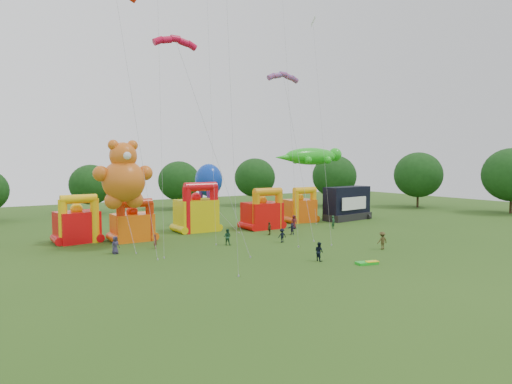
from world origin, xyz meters
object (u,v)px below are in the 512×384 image
bouncy_castle_0 (77,224)px  octopus_kite (210,185)px  teddy_bear_kite (124,179)px  spectator_4 (269,229)px  gecko_kite (313,181)px  bouncy_castle_2 (197,213)px  spectator_0 (115,245)px  stage_trailer (347,204)px

bouncy_castle_0 → octopus_kite: octopus_kite is taller
teddy_bear_kite → spectator_4: 19.88m
teddy_bear_kite → gecko_kite: bearing=12.7°
gecko_kite → spectator_4: bearing=-149.2°
bouncy_castle_2 → octopus_kite: size_ratio=0.62×
spectator_0 → bouncy_castle_0: bearing=79.1°
gecko_kite → spectator_0: gecko_kite is taller
spectator_4 → bouncy_castle_0: bearing=-52.5°
octopus_kite → stage_trailer: bearing=-15.5°
teddy_bear_kite → octopus_kite: bearing=33.7°
bouncy_castle_2 → spectator_0: bearing=-146.1°
spectator_0 → spectator_4: bearing=-19.0°
octopus_kite → spectator_4: (2.60, -11.92, -5.23)m
bouncy_castle_2 → spectator_0: size_ratio=3.65×
bouncy_castle_0 → spectator_4: bearing=-19.6°
bouncy_castle_0 → bouncy_castle_2: 15.67m
bouncy_castle_2 → spectator_0: 16.70m
teddy_bear_kite → spectator_0: teddy_bear_kite is taller
bouncy_castle_2 → gecko_kite: size_ratio=0.49×
gecko_kite → spectator_0: bearing=-164.1°
octopus_kite → teddy_bear_kite: bearing=-146.3°
spectator_0 → spectator_4: spectator_0 is taller
stage_trailer → octopus_kite: bearing=164.5°
spectator_0 → spectator_4: 20.42m
teddy_bear_kite → spectator_4: teddy_bear_kite is taller
stage_trailer → spectator_0: (-39.89, -7.05, -1.72)m
stage_trailer → teddy_bear_kite: teddy_bear_kite is taller
gecko_kite → spectator_0: 36.86m
bouncy_castle_2 → gecko_kite: gecko_kite is taller
stage_trailer → gecko_kite: size_ratio=0.64×
stage_trailer → spectator_0: size_ratio=4.82×
gecko_kite → stage_trailer: bearing=-31.3°
teddy_bear_kite → bouncy_castle_0: bearing=118.7°
gecko_kite → bouncy_castle_0: bearing=-178.8°
teddy_bear_kite → gecko_kite: teddy_bear_kite is taller
spectator_0 → octopus_kite: bearing=14.0°
octopus_kite → spectator_0: 22.72m
bouncy_castle_2 → spectator_4: (6.60, -8.04, -1.73)m
bouncy_castle_2 → bouncy_castle_0: bearing=-179.7°
stage_trailer → spectator_4: size_ratio=5.27×
octopus_kite → spectator_4: 13.28m
bouncy_castle_0 → gecko_kite: size_ratio=0.41×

